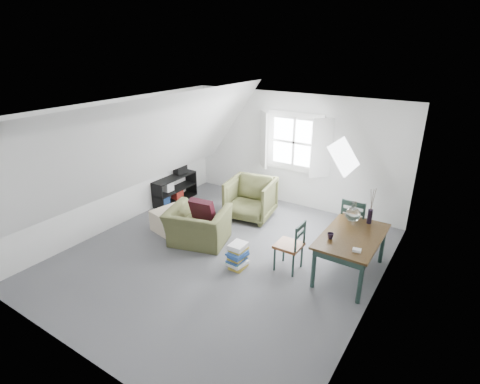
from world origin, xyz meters
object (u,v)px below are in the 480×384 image
Objects in this scene: armchair_far at (250,217)px; armchair_near at (199,242)px; dining_chair_near at (291,245)px; dining_table at (352,240)px; ottoman at (171,221)px; media_shelf at (173,190)px; magazine_stack at (238,256)px; dining_chair_far at (354,223)px.

armchair_near is at bearing -108.84° from armchair_far.
armchair_near is 1.87m from dining_chair_near.
armchair_near is 2.78m from dining_table.
armchair_far is 2.11m from dining_chair_near.
ottoman is 0.52× the size of media_shelf.
dining_chair_near reaches higher than armchair_far.
armchair_near is 2.11m from media_shelf.
armchair_near is 2.47× the size of magazine_stack.
magazine_stack is (1.83, -0.39, 0.01)m from ottoman.
media_shelf is (-4.16, -0.15, -0.24)m from dining_chair_far.
dining_chair_near is (-0.85, -0.39, -0.16)m from dining_table.
dining_chair_near is 2.03× the size of magazine_stack.
armchair_near is 1.70× the size of ottoman.
ottoman is at bearing -176.54° from dining_table.
media_shelf is 3.15m from magazine_stack.
dining_table is (3.43, 0.42, 0.41)m from ottoman.
dining_chair_far is 2.17m from magazine_stack.
dining_table is 1.63× the size of dining_chair_near.
magazine_stack reaches higher than armchair_near.
ottoman is (-0.77, 0.10, 0.21)m from armchair_near.
dining_table is 1.20× the size of media_shelf.
media_shelf is at bearing 167.74° from dining_table.
armchair_far is at bearing 53.48° from ottoman.
armchair_near is at bearing -39.64° from media_shelf.
ottoman is 1.45× the size of magazine_stack.
ottoman is (-1.00, -1.36, 0.21)m from armchair_far.
armchair_near is 1.07× the size of dining_chair_far.
media_shelf is at bearing -51.08° from armchair_near.
magazine_stack is (2.78, -1.48, -0.06)m from media_shelf.
dining_chair_far reaches higher than dining_table.
dining_chair_far is (3.22, 1.25, 0.31)m from ottoman.
media_shelf reaches higher than armchair_near.
ottoman is at bearing -53.79° from media_shelf.
dining_table reaches higher than armchair_near.
dining_table is 0.86m from dining_chair_far.
dining_table reaches higher than armchair_far.
dining_table is 1.84m from magazine_stack.
dining_chair_near is at bearing 29.04° from magazine_stack.
dining_table reaches higher than media_shelf.
dining_chair_far is at bearing -2.61° from media_shelf.
magazine_stack is at bearing -75.00° from dining_chair_near.
media_shelf is (-3.53, 1.07, -0.18)m from dining_chair_near.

